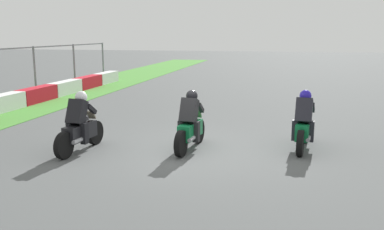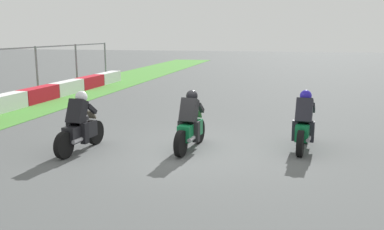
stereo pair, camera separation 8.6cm
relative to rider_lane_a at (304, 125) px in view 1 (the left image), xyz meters
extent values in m
plane|color=#4F5252|center=(-0.79, 2.70, -0.62)|extent=(120.00, 120.00, 0.00)
cube|color=silver|center=(2.81, 10.90, -0.30)|extent=(2.35, 0.60, 0.64)
cube|color=red|center=(5.22, 10.90, -0.30)|extent=(2.35, 0.60, 0.64)
cube|color=silver|center=(7.62, 10.90, -0.30)|extent=(2.35, 0.60, 0.64)
cube|color=red|center=(10.02, 10.90, -0.30)|extent=(2.35, 0.60, 0.64)
cube|color=silver|center=(12.42, 10.90, -0.30)|extent=(2.35, 0.60, 0.64)
cylinder|color=slate|center=(6.78, 11.93, 0.54)|extent=(0.10, 0.10, 2.33)
cylinder|color=slate|center=(10.56, 11.93, 0.54)|extent=(0.10, 0.10, 2.33)
cylinder|color=slate|center=(14.34, 11.93, 0.54)|extent=(0.10, 0.10, 2.33)
cylinder|color=black|center=(0.70, -0.08, -0.30)|extent=(0.65, 0.22, 0.64)
cylinder|color=black|center=(-0.69, 0.09, -0.30)|extent=(0.65, 0.22, 0.64)
cube|color=#11703A|center=(0.00, 0.00, -0.12)|extent=(1.13, 0.45, 0.40)
ellipsoid|color=#11703A|center=(0.10, -0.01, 0.18)|extent=(0.51, 0.36, 0.24)
cube|color=red|center=(-0.50, 0.06, -0.10)|extent=(0.08, 0.17, 0.08)
cylinder|color=#A5A5AD|center=(-0.36, -0.12, -0.25)|extent=(0.43, 0.15, 0.10)
cube|color=black|center=(-0.10, 0.01, 0.40)|extent=(0.53, 0.46, 0.66)
sphere|color=#261BA8|center=(0.12, -0.01, 0.74)|extent=(0.33, 0.33, 0.30)
cube|color=#4A876F|center=(0.50, -0.06, 0.22)|extent=(0.18, 0.28, 0.23)
cube|color=black|center=(-0.09, 0.21, -0.12)|extent=(0.20, 0.16, 0.52)
cube|color=black|center=(-0.14, -0.18, -0.12)|extent=(0.20, 0.16, 0.52)
cube|color=black|center=(0.30, 0.15, 0.42)|extent=(0.39, 0.15, 0.31)
cube|color=black|center=(0.26, -0.21, 0.42)|extent=(0.39, 0.15, 0.31)
cylinder|color=black|center=(0.04, 2.73, -0.30)|extent=(0.65, 0.21, 0.64)
cylinder|color=black|center=(-1.35, 2.88, -0.30)|extent=(0.65, 0.21, 0.64)
cube|color=#11703A|center=(-0.66, 2.81, -0.12)|extent=(1.13, 0.43, 0.40)
ellipsoid|color=#11703A|center=(-0.56, 2.80, 0.18)|extent=(0.51, 0.35, 0.24)
cube|color=red|center=(-1.16, 2.86, -0.10)|extent=(0.08, 0.17, 0.08)
cylinder|color=#A5A5AD|center=(-1.02, 2.68, -0.25)|extent=(0.43, 0.14, 0.10)
cube|color=black|center=(-0.76, 2.82, 0.40)|extent=(0.52, 0.45, 0.66)
sphere|color=black|center=(-0.54, 2.79, 0.74)|extent=(0.33, 0.33, 0.30)
cube|color=#55824E|center=(-0.16, 2.75, 0.22)|extent=(0.18, 0.27, 0.23)
cube|color=black|center=(-0.75, 3.02, -0.12)|extent=(0.19, 0.16, 0.52)
cube|color=black|center=(-0.80, 2.62, -0.12)|extent=(0.19, 0.16, 0.52)
cube|color=black|center=(-0.36, 2.96, 0.42)|extent=(0.39, 0.14, 0.31)
cube|color=black|center=(-0.40, 2.60, 0.42)|extent=(0.39, 0.14, 0.31)
cylinder|color=black|center=(-0.74, 5.39, -0.30)|extent=(0.65, 0.20, 0.64)
cylinder|color=black|center=(-2.13, 5.52, -0.30)|extent=(0.65, 0.20, 0.64)
cube|color=black|center=(-1.43, 5.46, -0.12)|extent=(1.13, 0.42, 0.40)
ellipsoid|color=black|center=(-1.33, 5.45, 0.18)|extent=(0.51, 0.34, 0.24)
cube|color=red|center=(-1.94, 5.50, -0.10)|extent=(0.07, 0.16, 0.08)
cylinder|color=#A5A5AD|center=(-1.80, 5.33, -0.25)|extent=(0.43, 0.14, 0.10)
cube|color=black|center=(-1.53, 5.47, 0.40)|extent=(0.52, 0.44, 0.66)
sphere|color=silver|center=(-1.31, 5.44, 0.74)|extent=(0.33, 0.33, 0.30)
cube|color=gray|center=(-0.93, 5.41, 0.22)|extent=(0.18, 0.27, 0.23)
cube|color=black|center=(-1.53, 5.67, -0.12)|extent=(0.19, 0.16, 0.52)
cube|color=black|center=(-1.57, 5.27, -0.12)|extent=(0.19, 0.16, 0.52)
cube|color=black|center=(-1.14, 5.61, 0.42)|extent=(0.39, 0.14, 0.31)
cube|color=black|center=(-1.17, 5.25, 0.42)|extent=(0.39, 0.14, 0.31)
camera|label=1|loc=(-10.84, 0.49, 2.30)|focal=39.52mm
camera|label=2|loc=(-10.83, 0.41, 2.30)|focal=39.52mm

